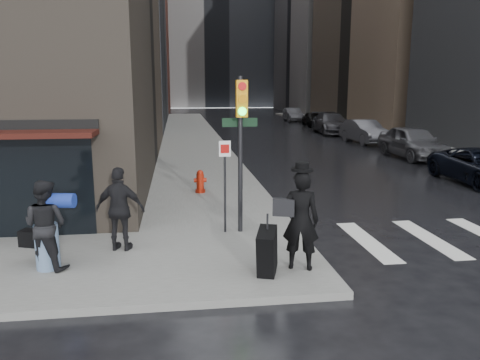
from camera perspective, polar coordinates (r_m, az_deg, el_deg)
The scene contains 16 objects.
ground at distance 10.05m, azimuth -1.49°, elevation -10.15°, with size 140.00×140.00×0.00m, color black.
sidewalk_left at distance 36.49m, azimuth -6.08°, elevation 5.66°, with size 4.00×50.00×0.15m, color slate.
sidewalk_right at distance 39.25m, azimuth 14.13°, elevation 5.78°, with size 3.00×50.00×0.15m, color slate.
bldg_left_far at distance 72.90m, azimuth -17.99°, elevation 18.21°, with size 22.00×20.00×26.00m, color #562A1D.
bldg_right_far at distance 73.04m, azimuth 14.84°, elevation 17.97°, with size 22.00×20.00×25.00m, color slate.
bldg_distant at distance 88.43m, azimuth -3.22°, elevation 19.39°, with size 40.00×12.00×32.00m, color slate.
man_overcoat at distance 9.11m, azimuth 6.58°, elevation -5.48°, with size 1.40×1.00×2.16m.
man_jeans at distance 9.88m, azimuth -22.64°, elevation -5.04°, with size 1.24×1.00×1.78m.
man_greycoat at distance 10.46m, azimuth -14.39°, elevation -3.47°, with size 1.16×0.70×1.84m.
traffic_light at distance 11.10m, azimuth -0.07°, elevation 5.67°, with size 0.94×0.43×3.77m.
fire_hydrant at distance 15.83m, azimuth -4.87°, elevation -0.29°, with size 0.42×0.34×0.77m.
parked_car_1 at distance 25.91m, azimuth 20.29°, elevation 4.38°, with size 1.98×4.91×1.67m, color #4D4E52.
parked_car_2 at distance 31.82m, azimuth 14.93°, elevation 5.73°, with size 1.60×4.58×1.51m, color #4B4B50.
parked_car_3 at distance 37.86m, azimuth 11.06°, elevation 6.83°, with size 2.26×5.55×1.61m, color #3A393E.
parked_car_4 at distance 44.21m, azimuth 8.96°, elevation 7.35°, with size 1.58×3.94×1.34m, color black.
parked_car_5 at distance 50.39m, azimuth 6.45°, elevation 7.93°, with size 1.48×4.23×1.40m, color #46454A.
Camera 1 is at (-0.99, -9.29, 3.69)m, focal length 35.00 mm.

